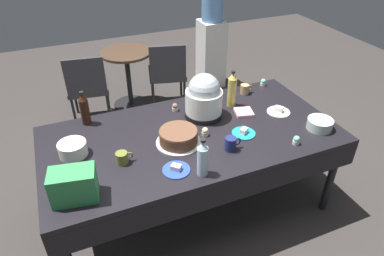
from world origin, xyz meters
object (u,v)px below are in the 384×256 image
cupcake_vanilla (205,132)px  coffee_mug_tan (245,89)px  maroon_chair_left (87,85)px  water_cooler (211,44)px  potluck_table (192,140)px  soda_bottle_water (203,158)px  glass_salad_bowl (320,124)px  soda_bottle_cola (84,109)px  cupcake_mint (192,96)px  dessert_plate_teal (244,133)px  round_cafe_table (128,69)px  dessert_plate_cobalt (176,169)px  coffee_mug_olive (122,158)px  dessert_plate_white (279,111)px  slow_cooker (204,97)px  maroon_chair_right (167,71)px  coffee_mug_navy (231,144)px  frosted_layer_cake (178,137)px  cupcake_berry (263,82)px  ceramic_snack_bowl (73,149)px  soda_carton (74,185)px  cupcake_cocoa (175,107)px  cupcake_lemon (296,140)px  soda_bottle_ginger_ale (232,90)px

cupcake_vanilla → coffee_mug_tan: 0.76m
maroon_chair_left → water_cooler: size_ratio=0.69×
potluck_table → soda_bottle_water: bearing=-104.4°
glass_salad_bowl → soda_bottle_cola: (-1.63, 0.76, 0.09)m
potluck_table → cupcake_mint: (0.20, 0.48, 0.09)m
dessert_plate_teal → round_cafe_table: (-0.41, 2.05, -0.26)m
dessert_plate_cobalt → coffee_mug_olive: size_ratio=1.55×
dessert_plate_white → dessert_plate_teal: size_ratio=1.07×
slow_cooker → maroon_chair_right: 1.55m
coffee_mug_olive → coffee_mug_navy: 0.75m
potluck_table → slow_cooker: size_ratio=6.01×
frosted_layer_cake → cupcake_berry: bearing=27.3°
frosted_layer_cake → coffee_mug_tan: (0.82, 0.48, -0.01)m
cupcake_mint → maroon_chair_left: maroon_chair_left is taller
potluck_table → maroon_chair_left: (-0.56, 1.67, -0.20)m
frosted_layer_cake → coffee_mug_olive: 0.43m
ceramic_snack_bowl → soda_carton: 0.44m
soda_bottle_cola → water_cooler: (1.84, 1.60, -0.29)m
dessert_plate_cobalt → cupcake_cocoa: bearing=70.5°
dessert_plate_white → soda_carton: soda_carton is taller
cupcake_lemon → water_cooler: bearing=78.4°
cupcake_berry → cupcake_cocoa: bearing=-173.3°
cupcake_lemon → soda_bottle_cola: bearing=147.4°
cupcake_lemon → soda_bottle_ginger_ale: 0.70m
cupcake_lemon → dessert_plate_white: bearing=71.6°
cupcake_berry → coffee_mug_navy: coffee_mug_navy is taller
soda_carton → round_cafe_table: size_ratio=0.36×
dessert_plate_cobalt → soda_bottle_cola: soda_bottle_cola is taller
dessert_plate_teal → soda_bottle_water: (-0.47, -0.29, 0.11)m
coffee_mug_olive → dessert_plate_cobalt: bearing=-35.1°
soda_bottle_water → coffee_mug_olive: bearing=145.4°
round_cafe_table → cupcake_vanilla: bearing=-86.2°
maroon_chair_left → potluck_table: bearing=-71.5°
cupcake_mint → water_cooler: (0.94, 1.57, -0.19)m
maroon_chair_right → water_cooler: size_ratio=0.69×
cupcake_mint → water_cooler: 1.84m
dessert_plate_white → cupcake_berry: cupcake_berry is taller
dessert_plate_white → maroon_chair_right: maroon_chair_right is taller
ceramic_snack_bowl → coffee_mug_tan: (1.53, 0.32, -0.00)m
soda_bottle_cola → coffee_mug_navy: 1.15m
coffee_mug_tan → maroon_chair_left: size_ratio=0.14×
potluck_table → soda_bottle_cola: bearing=147.4°
ceramic_snack_bowl → cupcake_mint: 1.12m
ceramic_snack_bowl → cupcake_vanilla: size_ratio=2.87×
cupcake_vanilla → soda_bottle_water: size_ratio=0.25×
dessert_plate_cobalt → coffee_mug_tan: coffee_mug_tan is taller
soda_bottle_water → soda_bottle_cola: size_ratio=0.98×
slow_cooker → cupcake_lemon: bearing=-53.3°
coffee_mug_navy → maroon_chair_right: same height
dessert_plate_white → soda_bottle_cola: soda_bottle_cola is taller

